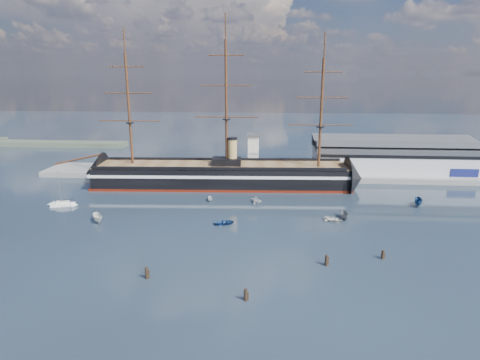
{
  "coord_description": "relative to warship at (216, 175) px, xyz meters",
  "views": [
    {
      "loc": [
        9.39,
        -77.24,
        38.9
      ],
      "look_at": [
        0.8,
        35.0,
        9.0
      ],
      "focal_mm": 30.0,
      "sensor_mm": 36.0,
      "label": 1
    }
  ],
  "objects": [
    {
      "name": "piling_near_right",
      "position": [
        31.08,
        -59.51,
        -4.04
      ],
      "size": [
        0.64,
        0.64,
        3.08
      ],
      "primitive_type": "cylinder",
      "color": "black",
      "rests_on": "ground"
    },
    {
      "name": "quay_tower",
      "position": [
        12.53,
        13.0,
        5.72
      ],
      "size": [
        5.0,
        5.0,
        15.0
      ],
      "color": "silver",
      "rests_on": "ground"
    },
    {
      "name": "piling_near_left",
      "position": [
        -4.73,
        -67.81,
        -4.04
      ],
      "size": [
        0.64,
        0.64,
        3.07
      ],
      "primitive_type": "cylinder",
      "color": "black",
      "rests_on": "ground"
    },
    {
      "name": "piling_near_mid",
      "position": [
        15.07,
        -74.19,
        -4.04
      ],
      "size": [
        0.64,
        0.64,
        2.94
      ],
      "primitive_type": "cylinder",
      "color": "black",
      "rests_on": "ground"
    },
    {
      "name": "motorboat_f",
      "position": [
        64.23,
        -17.47,
        -4.04
      ],
      "size": [
        7.4,
        4.42,
        2.78
      ],
      "primitive_type": "imported",
      "rotation": [
        0.0,
        0.0,
        -0.29
      ],
      "color": "navy",
      "rests_on": "ground"
    },
    {
      "name": "piling_far_right",
      "position": [
        43.69,
        -55.43,
        -4.04
      ],
      "size": [
        0.64,
        0.64,
        2.67
      ],
      "primitive_type": "cylinder",
      "color": "black",
      "rests_on": "ground"
    },
    {
      "name": "motorboat_c",
      "position": [
        39.87,
        -31.08,
        -4.04
      ],
      "size": [
        6.1,
        2.43,
        2.41
      ],
      "primitive_type": "imported",
      "rotation": [
        0.0,
        0.0,
        0.04
      ],
      "color": "slate",
      "rests_on": "ground"
    },
    {
      "name": "warehouse",
      "position": [
        67.53,
        20.0,
        3.95
      ],
      "size": [
        63.0,
        21.0,
        11.6
      ],
      "color": "#B7BABC",
      "rests_on": "ground"
    },
    {
      "name": "motorboat_g",
      "position": [
        0.4,
        -17.79,
        -4.04
      ],
      "size": [
        4.36,
        2.12,
        1.67
      ],
      "primitive_type": "imported",
      "rotation": [
        0.0,
        0.0,
        0.15
      ],
      "color": "silver",
      "rests_on": "ground"
    },
    {
      "name": "motorboat_b",
      "position": [
        7.17,
        -37.53,
        -4.04
      ],
      "size": [
        2.29,
        3.6,
        1.56
      ],
      "primitive_type": "imported",
      "rotation": [
        0.0,
        0.0,
        1.88
      ],
      "color": "navy",
      "rests_on": "ground"
    },
    {
      "name": "motorboat_a",
      "position": [
        -27.24,
        -38.44,
        -4.04
      ],
      "size": [
        7.09,
        5.95,
        2.75
      ],
      "primitive_type": "imported",
      "rotation": [
        0.0,
        0.0,
        0.6
      ],
      "color": "silver",
      "rests_on": "ground"
    },
    {
      "name": "warship",
      "position": [
        0.0,
        0.0,
        0.0
      ],
      "size": [
        113.26,
        20.64,
        53.94
      ],
      "rotation": [
        0.0,
        0.0,
        0.05
      ],
      "color": "black",
      "rests_on": "ground"
    },
    {
      "name": "motorboat_e",
      "position": [
        36.46,
        -32.93,
        -4.04
      ],
      "size": [
        2.86,
        3.6,
        1.58
      ],
      "primitive_type": "imported",
      "rotation": [
        0.0,
        0.0,
        1.04
      ],
      "color": "silver",
      "rests_on": "ground"
    },
    {
      "name": "ground",
      "position": [
        9.53,
        -20.0,
        -4.04
      ],
      "size": [
        600.0,
        600.0,
        0.0
      ],
      "primitive_type": "plane",
      "color": "#1C232D",
      "rests_on": "ground"
    },
    {
      "name": "sailboat",
      "position": [
        -43.56,
        -26.13,
        -3.33
      ],
      "size": [
        7.21,
        3.67,
        11.08
      ],
      "rotation": [
        0.0,
        0.0,
        0.25
      ],
      "color": "white",
      "rests_on": "ground"
    },
    {
      "name": "motorboat_d",
      "position": [
        14.97,
        -18.71,
        -4.04
      ],
      "size": [
        6.05,
        6.71,
        2.33
      ],
      "primitive_type": "imported",
      "rotation": [
        0.0,
        0.0,
        0.92
      ],
      "color": "silver",
      "rests_on": "ground"
    },
    {
      "name": "shoreline",
      "position": [
        -129.7,
        75.0,
        -2.59
      ],
      "size": [
        120.0,
        10.0,
        4.0
      ],
      "color": "#3F4C38",
      "rests_on": "ground"
    },
    {
      "name": "quay",
      "position": [
        19.53,
        16.0,
        -4.04
      ],
      "size": [
        180.0,
        18.0,
        2.0
      ],
      "primitive_type": "cube",
      "color": "slate",
      "rests_on": "ground"
    }
  ]
}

